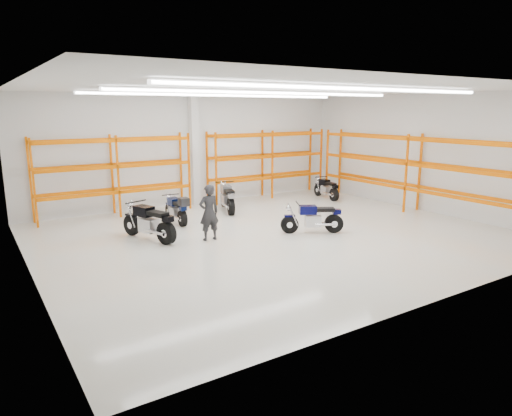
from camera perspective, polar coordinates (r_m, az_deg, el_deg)
ground at (r=14.50m, az=2.40°, el=-3.38°), size 14.00×14.00×0.00m
room_shell at (r=14.00m, az=2.46°, el=9.69°), size 14.02×12.02×4.51m
motorcycle_main at (r=14.73m, az=7.37°, el=-1.35°), size 1.85×1.10×1.00m
motorcycle_back_a at (r=14.15m, az=-13.08°, el=-1.87°), size 1.03×2.22×1.13m
motorcycle_back_b at (r=16.09m, az=-9.84°, el=-0.20°), size 0.63×1.98×1.02m
motorcycle_back_c at (r=17.76m, az=-3.59°, el=1.20°), size 0.99×2.15×1.09m
motorcycle_back_d at (r=20.51m, az=8.86°, el=2.35°), size 0.68×1.89×0.93m
standing_man at (r=13.81m, az=-5.90°, el=-0.57°), size 0.65×0.45×1.71m
structural_column at (r=19.10m, az=-7.70°, el=7.16°), size 0.32×0.32×4.50m
pallet_racking_back_left at (r=17.65m, az=-17.25°, el=4.80°), size 5.67×0.87×3.00m
pallet_racking_back_right at (r=20.52m, az=1.42°, el=6.31°), size 5.67×0.87×3.00m
pallet_racking_side at (r=18.60m, az=19.09°, el=5.12°), size 0.87×9.07×3.00m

